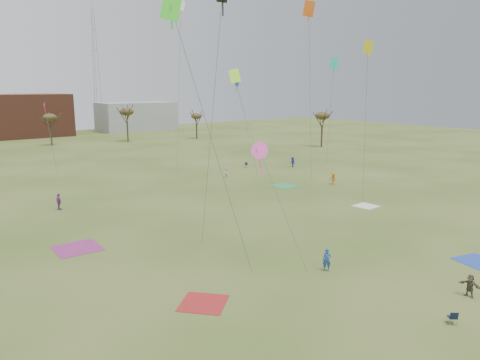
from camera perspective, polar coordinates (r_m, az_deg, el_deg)
ground at (r=36.74m, az=11.86°, el=-11.45°), size 260.00×260.00×0.00m
flyer_near_right at (r=36.94m, az=10.77°, el=-9.75°), size 0.76×0.78×1.81m
spectator_fore_c at (r=35.96m, az=26.73°, el=-11.66°), size 0.55×1.49×1.58m
flyer_mid_b at (r=68.64m, az=11.52°, el=0.22°), size 0.71×1.22×1.88m
spectator_mid_d at (r=57.55m, az=-21.62°, el=-2.52°), size 0.60×1.20×1.98m
spectator_mid_e at (r=72.50m, az=-1.68°, el=0.90°), size 0.84×0.71×1.51m
flyer_far_c at (r=82.37m, az=6.56°, el=2.24°), size 0.69×1.19×1.83m
blanket_red at (r=31.76m, az=-4.59°, el=-15.06°), size 4.18×4.18×0.03m
blanket_blue at (r=43.16m, az=27.48°, el=-9.01°), size 3.66×3.66×0.03m
blanket_cream at (r=57.48m, az=15.42°, el=-3.15°), size 2.69×2.69×0.03m
blanket_plum at (r=43.87m, az=-19.60°, el=-8.02°), size 3.98×3.98×0.03m
blanket_olive at (r=66.90m, az=5.56°, el=-0.72°), size 3.44×3.44×0.03m
camp_chair_center at (r=31.92m, az=24.91°, el=-15.52°), size 0.73×0.74×0.87m
camp_chair_right at (r=81.70m, az=0.73°, el=1.78°), size 0.72×0.70×0.87m
kites_aloft at (r=55.38m, az=-4.56°, el=17.67°), size 71.70×50.89×26.06m
tree_line at (r=103.50m, az=-25.10°, el=6.58°), size 117.44×49.32×8.91m
building_brick at (r=145.09m, az=-25.80°, el=7.23°), size 26.00×16.00×12.00m
building_grey at (r=154.68m, az=-12.76°, el=7.74°), size 24.00×12.00×9.00m
radio_tower at (r=156.95m, az=-17.52°, el=12.93°), size 1.51×1.72×41.00m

